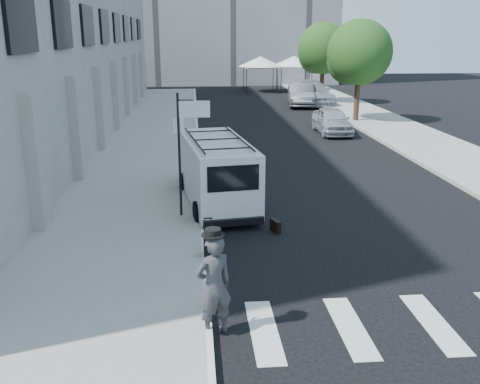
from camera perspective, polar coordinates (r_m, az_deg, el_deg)
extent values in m
plane|color=black|center=(12.81, 5.29, -7.41)|extent=(120.00, 120.00, 0.00)
cube|color=gray|center=(28.06, -9.18, 5.85)|extent=(4.50, 48.00, 0.15)
cube|color=gray|center=(33.82, 14.50, 7.34)|extent=(4.00, 56.00, 0.15)
cube|color=gray|center=(30.96, -23.56, 16.76)|extent=(10.00, 44.00, 12.00)
cylinder|color=black|center=(15.08, -6.48, 3.85)|extent=(0.07, 0.07, 3.50)
cube|color=white|center=(14.94, -6.58, 7.05)|extent=(0.30, 0.03, 0.42)
cube|color=white|center=(14.85, -4.88, 8.80)|extent=(0.85, 0.06, 0.45)
cylinder|color=black|center=(33.21, 12.35, 9.64)|extent=(0.32, 0.32, 2.80)
sphere|color=#133D13|center=(33.01, 12.65, 14.34)|extent=(3.80, 3.80, 3.80)
sphere|color=#133D13|center=(33.49, 11.61, 13.45)|extent=(2.66, 2.66, 2.66)
cylinder|color=black|center=(41.85, 8.72, 11.18)|extent=(0.32, 0.32, 2.80)
sphere|color=#133D13|center=(41.69, 8.89, 14.92)|extent=(3.80, 3.80, 3.80)
sphere|color=#133D13|center=(42.20, 8.11, 14.19)|extent=(2.66, 2.66, 2.66)
cylinder|color=black|center=(48.52, 0.70, 11.73)|extent=(0.06, 0.06, 2.20)
cylinder|color=black|center=(48.88, 4.04, 11.73)|extent=(0.06, 0.06, 2.20)
cylinder|color=black|center=(51.30, 0.39, 11.99)|extent=(0.06, 0.06, 2.20)
cylinder|color=black|center=(51.63, 3.55, 11.99)|extent=(0.06, 0.06, 2.20)
cube|color=white|center=(49.98, 2.18, 13.18)|extent=(3.00, 3.00, 0.12)
cone|color=white|center=(49.95, 2.19, 13.76)|extent=(4.00, 4.00, 0.90)
cylinder|color=black|center=(49.43, 4.42, 11.77)|extent=(0.06, 0.06, 2.20)
cylinder|color=black|center=(49.96, 7.65, 11.73)|extent=(0.06, 0.06, 2.20)
cylinder|color=black|center=(52.19, 3.91, 12.03)|extent=(0.06, 0.06, 2.20)
cylinder|color=black|center=(52.69, 6.99, 12.00)|extent=(0.06, 0.06, 2.20)
cube|color=white|center=(50.97, 5.78, 13.18)|extent=(3.00, 3.00, 0.12)
cone|color=white|center=(50.94, 5.80, 13.74)|extent=(4.00, 4.00, 0.90)
imported|color=#39393C|center=(9.52, -2.82, -9.96)|extent=(0.82, 0.70, 1.89)
cube|color=black|center=(14.57, 3.79, -3.63)|extent=(0.26, 0.46, 0.34)
cube|color=black|center=(12.71, -3.36, -6.25)|extent=(0.24, 0.37, 0.54)
cylinder|color=black|center=(12.68, -3.85, -3.89)|extent=(0.02, 0.02, 0.51)
cylinder|color=black|center=(12.68, -3.01, -3.87)|extent=(0.02, 0.02, 0.51)
cube|color=black|center=(12.60, -3.45, -2.81)|extent=(0.20, 0.03, 0.03)
cube|color=silver|center=(16.53, -2.48, 2.31)|extent=(2.41, 4.96, 1.85)
cube|color=silver|center=(19.13, -3.90, 2.83)|extent=(1.77, 1.02, 0.97)
cube|color=black|center=(14.20, -0.74, 1.49)|extent=(1.41, 0.27, 0.71)
cylinder|color=black|center=(18.22, -6.01, 1.01)|extent=(0.34, 0.70, 0.67)
cylinder|color=black|center=(18.48, -0.85, 1.33)|extent=(0.34, 0.70, 0.67)
cylinder|color=black|center=(15.12, -4.45, -2.22)|extent=(0.34, 0.70, 0.67)
cylinder|color=black|center=(15.44, 1.70, -1.77)|extent=(0.34, 0.70, 0.67)
imported|color=#AEB1B7|center=(29.35, 9.79, 7.51)|extent=(1.69, 4.09, 1.39)
imported|color=#4F5055|center=(40.46, 6.50, 10.28)|extent=(2.42, 5.23, 1.66)
imported|color=#B1B4BA|center=(41.36, 7.71, 10.40)|extent=(2.65, 6.00, 1.71)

